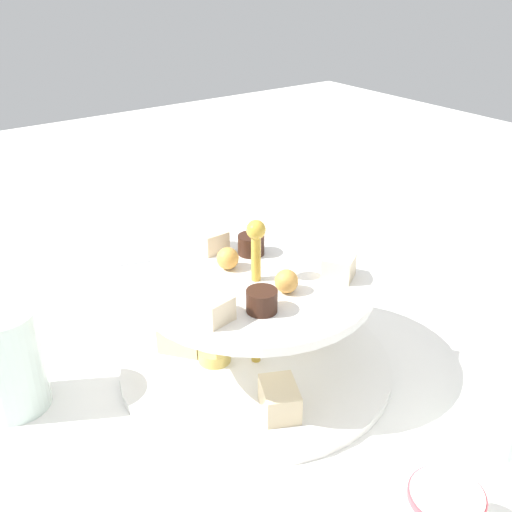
{
  "coord_description": "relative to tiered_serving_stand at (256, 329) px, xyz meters",
  "views": [
    {
      "loc": [
        0.33,
        0.45,
        0.42
      ],
      "look_at": [
        0.0,
        0.0,
        0.14
      ],
      "focal_mm": 42.68,
      "sensor_mm": 36.0,
      "label": 1
    }
  ],
  "objects": [
    {
      "name": "water_glass_tall_right",
      "position": [
        0.23,
        -0.09,
        0.0
      ],
      "size": [
        0.07,
        0.07,
        0.11
      ],
      "primitive_type": "cylinder",
      "color": "silver",
      "rests_on": "ground_plane"
    },
    {
      "name": "tiered_serving_stand",
      "position": [
        0.0,
        0.0,
        0.0
      ],
      "size": [
        0.3,
        0.3,
        0.18
      ],
      "color": "white",
      "rests_on": "ground_plane"
    },
    {
      "name": "water_glass_short_left",
      "position": [
        -0.12,
        0.22,
        -0.01
      ],
      "size": [
        0.06,
        0.06,
        0.08
      ],
      "primitive_type": "cylinder",
      "color": "silver",
      "rests_on": "ground_plane"
    },
    {
      "name": "ground_plane",
      "position": [
        -0.0,
        0.0,
        -0.05
      ],
      "size": [
        2.4,
        2.4,
        0.0
      ],
      "primitive_type": "plane",
      "color": "white"
    },
    {
      "name": "butter_knife_left",
      "position": [
        -0.06,
        -0.3,
        -0.05
      ],
      "size": [
        0.17,
        0.07,
        0.0
      ],
      "primitive_type": "cube",
      "rotation": [
        0.0,
        0.0,
        5.97
      ],
      "color": "silver",
      "rests_on": "ground_plane"
    }
  ]
}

